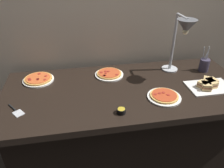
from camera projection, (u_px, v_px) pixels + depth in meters
name	position (u px, v px, depth m)	size (l,w,h in m)	color
ground_plane	(124.00, 156.00, 2.10)	(8.00, 8.00, 0.00)	#38332D
back_wall	(115.00, 15.00, 1.91)	(4.40, 0.04, 2.40)	tan
buffet_table	(125.00, 125.00, 1.90)	(1.90, 0.84, 0.76)	black
heat_lamp	(183.00, 32.00, 1.67)	(0.15, 0.31, 0.50)	#B7BABF
pizza_plate_front	(38.00, 79.00, 1.81)	(0.25, 0.25, 0.03)	white
pizza_plate_center	(109.00, 74.00, 1.88)	(0.24, 0.24, 0.03)	white
pizza_plate_raised_stand	(164.00, 96.00, 1.59)	(0.24, 0.24, 0.03)	white
sandwich_platter	(209.00, 85.00, 1.71)	(0.34, 0.22, 0.06)	white
sauce_cup_near	(121.00, 111.00, 1.44)	(0.06, 0.06, 0.03)	black
utensil_holder	(204.00, 65.00, 1.93)	(0.08, 0.08, 0.23)	#383347
serving_spatula	(16.00, 111.00, 1.46)	(0.13, 0.16, 0.01)	#B7BABF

